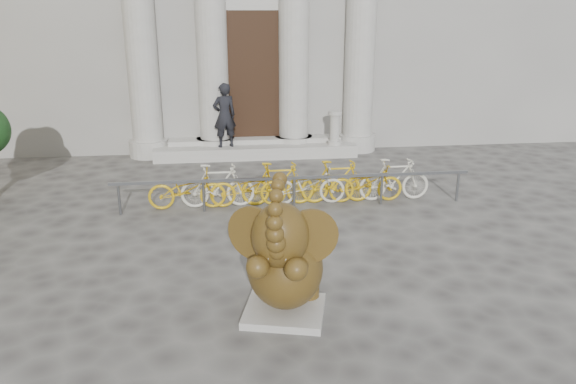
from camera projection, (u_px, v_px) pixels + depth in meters
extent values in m
plane|color=#474442|center=(298.00, 318.00, 8.12)|extent=(80.00, 80.00, 0.00)
cube|color=black|center=(253.00, 77.00, 16.76)|extent=(2.40, 0.16, 4.00)
cylinder|color=#A8A59E|center=(139.00, 18.00, 15.75)|extent=(0.90, 0.90, 8.00)
cylinder|color=#A8A59E|center=(211.00, 18.00, 15.97)|extent=(0.90, 0.90, 8.00)
cylinder|color=#A8A59E|center=(294.00, 17.00, 16.25)|extent=(0.90, 0.90, 8.00)
cylinder|color=#A8A59E|center=(361.00, 17.00, 16.47)|extent=(0.90, 0.90, 8.00)
cube|color=#A8A59E|center=(256.00, 150.00, 16.93)|extent=(6.00, 1.20, 0.36)
cube|color=#A8A59E|center=(284.00, 311.00, 8.20)|extent=(1.36, 1.27, 0.11)
ellipsoid|color=black|center=(287.00, 279.00, 8.31)|extent=(1.15, 1.12, 0.73)
ellipsoid|color=black|center=(285.00, 266.00, 8.00)|extent=(1.40, 1.59, 1.18)
cylinder|color=black|center=(268.00, 284.00, 8.55)|extent=(0.42, 0.42, 0.30)
cylinder|color=black|center=(308.00, 287.00, 8.48)|extent=(0.42, 0.42, 0.30)
cylinder|color=black|center=(262.00, 264.00, 7.53)|extent=(0.43, 0.73, 0.45)
cylinder|color=black|center=(299.00, 266.00, 7.47)|extent=(0.43, 0.73, 0.45)
ellipsoid|color=black|center=(280.00, 236.00, 7.41)|extent=(0.93, 0.90, 0.91)
cylinder|color=black|center=(254.00, 233.00, 7.60)|extent=(0.69, 0.46, 0.77)
cylinder|color=black|center=(310.00, 236.00, 7.51)|extent=(0.78, 0.11, 0.77)
cone|color=beige|center=(267.00, 255.00, 7.27)|extent=(0.08, 0.26, 0.12)
cone|color=beige|center=(288.00, 256.00, 7.24)|extent=(0.20, 0.27, 0.12)
cube|color=slate|center=(294.00, 178.00, 12.38)|extent=(8.00, 0.06, 0.06)
cylinder|color=slate|center=(119.00, 199.00, 12.06)|extent=(0.06, 0.06, 0.70)
cylinder|color=slate|center=(204.00, 196.00, 12.27)|extent=(0.06, 0.06, 0.70)
cylinder|color=slate|center=(294.00, 193.00, 12.49)|extent=(0.06, 0.06, 0.70)
cylinder|color=slate|center=(382.00, 189.00, 12.72)|extent=(0.06, 0.06, 0.70)
cylinder|color=slate|center=(457.00, 187.00, 12.93)|extent=(0.06, 0.06, 0.70)
imported|color=gold|center=(187.00, 187.00, 12.41)|extent=(1.70, 0.50, 1.00)
imported|color=beige|center=(218.00, 186.00, 12.49)|extent=(1.66, 0.47, 1.00)
imported|color=gold|center=(248.00, 185.00, 12.57)|extent=(1.70, 0.50, 1.00)
imported|color=gold|center=(278.00, 184.00, 12.64)|extent=(1.66, 0.47, 1.00)
imported|color=beige|center=(308.00, 183.00, 12.72)|extent=(1.70, 0.50, 1.00)
imported|color=gold|center=(337.00, 181.00, 12.80)|extent=(1.66, 0.47, 1.00)
imported|color=gold|center=(366.00, 180.00, 12.88)|extent=(1.70, 0.50, 1.00)
imported|color=beige|center=(394.00, 179.00, 12.95)|extent=(1.66, 0.47, 1.00)
imported|color=black|center=(224.00, 115.00, 16.31)|extent=(0.78, 0.62, 1.87)
cylinder|color=#A8A59E|center=(334.00, 142.00, 16.84)|extent=(0.41, 0.41, 0.12)
cylinder|color=#A8A59E|center=(335.00, 129.00, 16.71)|extent=(0.29, 0.29, 0.92)
cylinder|color=#A8A59E|center=(335.00, 113.00, 16.56)|extent=(0.41, 0.41, 0.10)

